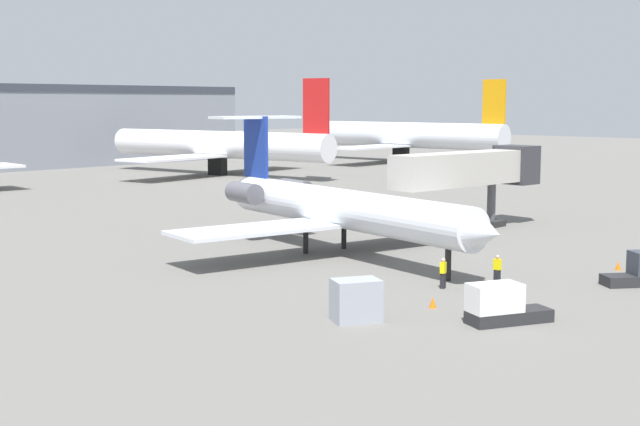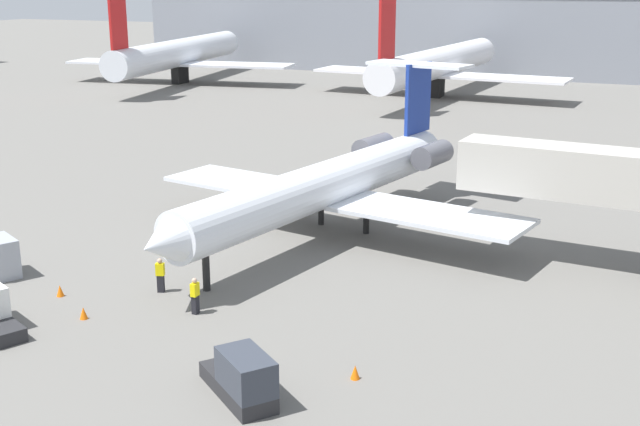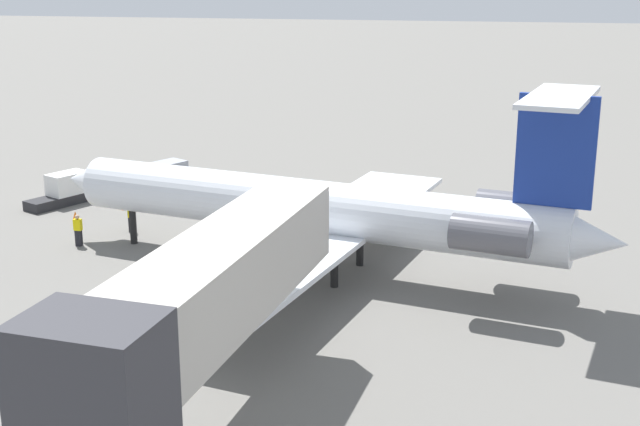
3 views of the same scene
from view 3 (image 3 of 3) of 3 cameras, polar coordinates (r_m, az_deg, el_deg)
ground_plane at (r=42.37m, az=1.43°, el=-3.34°), size 400.00×400.00×0.10m
regional_jet at (r=39.96m, az=0.46°, el=0.34°), size 23.57×28.22×9.08m
jet_bridge at (r=24.78m, az=-8.22°, el=-5.89°), size 15.56×4.39×6.52m
ground_crew_marshaller at (r=46.26m, az=-15.79°, el=-1.10°), size 0.28×0.41×1.69m
ground_crew_loader at (r=48.03m, az=-12.49°, el=-0.24°), size 0.46×0.37×1.69m
baggage_tug_lead at (r=54.72m, az=-16.69°, el=1.42°), size 4.21×3.00×1.90m
cargo_container_uld at (r=56.20m, az=-10.04°, el=2.39°), size 2.62×2.35×1.98m
traffic_cone_near at (r=52.69m, az=-12.91°, el=0.52°), size 0.36×0.36×0.55m
traffic_cone_mid at (r=51.12m, az=-15.96°, el=-0.18°), size 0.36×0.36×0.55m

